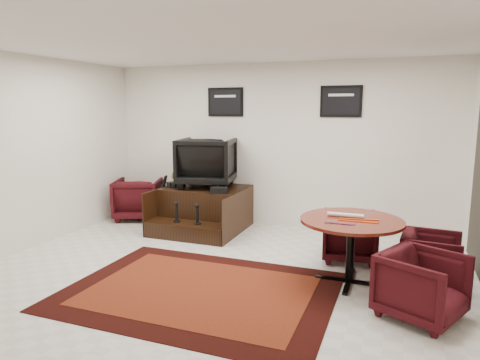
% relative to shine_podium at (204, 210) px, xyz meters
% --- Properties ---
extents(ground, '(6.00, 6.00, 0.00)m').
position_rel_shine_podium_xyz_m(ground, '(1.05, -1.85, -0.33)').
color(ground, beige).
rests_on(ground, ground).
extents(room_shell, '(6.02, 5.02, 2.81)m').
position_rel_shine_podium_xyz_m(room_shell, '(1.46, -1.73, 1.46)').
color(room_shell, white).
rests_on(room_shell, ground).
extents(area_rug, '(2.97, 2.23, 0.01)m').
position_rel_shine_podium_xyz_m(area_rug, '(1.06, -2.33, -0.32)').
color(area_rug, black).
rests_on(area_rug, ground).
extents(shine_podium, '(1.38, 1.42, 0.71)m').
position_rel_shine_podium_xyz_m(shine_podium, '(0.00, 0.00, 0.00)').
color(shine_podium, black).
rests_on(shine_podium, ground).
extents(shine_chair, '(1.06, 1.02, 0.93)m').
position_rel_shine_podium_xyz_m(shine_chair, '(0.00, 0.14, 0.85)').
color(shine_chair, black).
rests_on(shine_chair, shine_podium).
extents(shoes_pair, '(0.28, 0.31, 0.09)m').
position_rel_shine_podium_xyz_m(shoes_pair, '(-0.48, -0.08, 0.43)').
color(shoes_pair, black).
rests_on(shoes_pair, shine_podium).
extents(polish_kit, '(0.31, 0.26, 0.09)m').
position_rel_shine_podium_xyz_m(polish_kit, '(0.42, -0.30, 0.43)').
color(polish_kit, black).
rests_on(polish_kit, shine_podium).
extents(umbrella_black, '(0.35, 0.13, 0.93)m').
position_rel_shine_podium_xyz_m(umbrella_black, '(-0.82, -0.09, 0.14)').
color(umbrella_black, black).
rests_on(umbrella_black, ground).
extents(umbrella_hooked, '(0.35, 0.13, 0.93)m').
position_rel_shine_podium_xyz_m(umbrella_hooked, '(-0.83, -0.03, 0.14)').
color(umbrella_hooked, black).
rests_on(umbrella_hooked, ground).
extents(armchair_side, '(1.02, 0.99, 0.83)m').
position_rel_shine_podium_xyz_m(armchair_side, '(-1.43, 0.18, 0.09)').
color(armchair_side, black).
rests_on(armchair_side, ground).
extents(meeting_table, '(1.18, 1.18, 0.77)m').
position_rel_shine_podium_xyz_m(meeting_table, '(2.61, -1.47, 0.35)').
color(meeting_table, '#4A110A').
rests_on(meeting_table, ground).
extents(table_chair_back, '(0.79, 0.76, 0.72)m').
position_rel_shine_podium_xyz_m(table_chair_back, '(2.50, -0.66, 0.03)').
color(table_chair_back, black).
rests_on(table_chair_back, ground).
extents(table_chair_window, '(0.66, 0.70, 0.67)m').
position_rel_shine_podium_xyz_m(table_chair_window, '(3.50, -1.14, 0.01)').
color(table_chair_window, black).
rests_on(table_chair_window, ground).
extents(table_chair_corner, '(0.90, 0.93, 0.73)m').
position_rel_shine_podium_xyz_m(table_chair_corner, '(3.36, -2.11, 0.04)').
color(table_chair_corner, black).
rests_on(table_chair_corner, ground).
extents(paper_roll, '(0.42, 0.06, 0.05)m').
position_rel_shine_podium_xyz_m(paper_roll, '(2.53, -1.41, 0.47)').
color(paper_roll, silver).
rests_on(paper_roll, meeting_table).
extents(table_clutter, '(0.57, 0.34, 0.01)m').
position_rel_shine_podium_xyz_m(table_clutter, '(2.65, -1.57, 0.45)').
color(table_clutter, '#FB470D').
rests_on(table_clutter, meeting_table).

